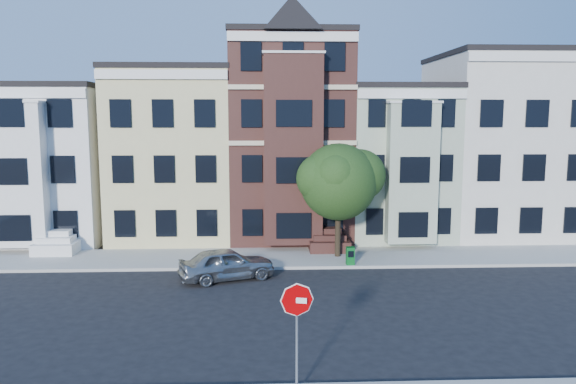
{
  "coord_description": "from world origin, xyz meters",
  "views": [
    {
      "loc": [
        -1.55,
        -20.65,
        7.55
      ],
      "look_at": [
        -0.54,
        3.46,
        4.2
      ],
      "focal_mm": 35.0,
      "sensor_mm": 36.0,
      "label": 1
    }
  ],
  "objects_px": {
    "street_tree": "(338,187)",
    "stop_sign": "(297,330)",
    "newspaper_box": "(350,256)",
    "parked_car": "(227,264)"
  },
  "relations": [
    {
      "from": "street_tree",
      "to": "stop_sign",
      "type": "height_order",
      "value": "street_tree"
    },
    {
      "from": "street_tree",
      "to": "newspaper_box",
      "type": "distance_m",
      "value": 3.66
    },
    {
      "from": "newspaper_box",
      "to": "stop_sign",
      "type": "xyz_separation_m",
      "value": [
        -3.38,
        -12.6,
        1.23
      ]
    },
    {
      "from": "street_tree",
      "to": "parked_car",
      "type": "height_order",
      "value": "street_tree"
    },
    {
      "from": "newspaper_box",
      "to": "parked_car",
      "type": "bearing_deg",
      "value": -164.76
    },
    {
      "from": "newspaper_box",
      "to": "street_tree",
      "type": "bearing_deg",
      "value": 102.03
    },
    {
      "from": "newspaper_box",
      "to": "stop_sign",
      "type": "height_order",
      "value": "stop_sign"
    },
    {
      "from": "parked_car",
      "to": "street_tree",
      "type": "bearing_deg",
      "value": -77.91
    },
    {
      "from": "stop_sign",
      "to": "newspaper_box",
      "type": "bearing_deg",
      "value": 87.02
    },
    {
      "from": "street_tree",
      "to": "newspaper_box",
      "type": "xyz_separation_m",
      "value": [
        0.41,
        -1.67,
        -3.22
      ]
    }
  ]
}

